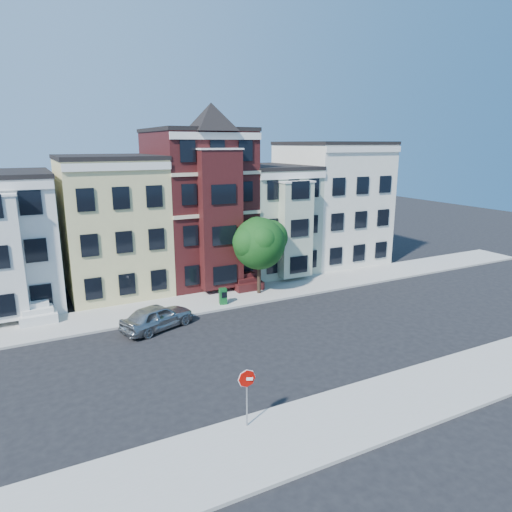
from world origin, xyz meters
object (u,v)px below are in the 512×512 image
parked_car (157,317)px  street_tree (259,247)px  newspaper_box (223,296)px  stop_sign (247,394)px

parked_car → street_tree: bearing=-91.8°
street_tree → newspaper_box: bearing=-163.3°
street_tree → newspaper_box: street_tree is taller
stop_sign → parked_car: bearing=116.5°
street_tree → stop_sign: (-8.17, -14.57, -2.17)m
newspaper_box → stop_sign: (-4.78, -13.56, 0.82)m
street_tree → parked_car: 9.54m
stop_sign → newspaper_box: bearing=95.0°
street_tree → parked_car: size_ratio=1.53×
street_tree → parked_car: street_tree is taller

